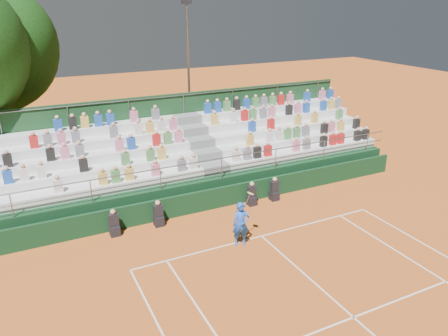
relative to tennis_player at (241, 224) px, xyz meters
name	(u,v)px	position (x,y,z in m)	size (l,w,h in m)	color
ground	(262,236)	(1.08, 0.19, -0.91)	(90.00, 90.00, 0.00)	#C05B20
courtside_wall	(227,196)	(1.08, 3.39, -0.41)	(20.00, 0.15, 1.00)	black
line_officials	(204,206)	(-0.29, 2.94, -0.44)	(8.14, 0.40, 1.19)	black
grandstand	(200,162)	(1.10, 6.63, 0.17)	(20.00, 5.20, 4.40)	black
tennis_player	(241,224)	(0.00, 0.00, 0.00)	(0.92, 0.63, 2.22)	blue
floodlight_mast	(188,64)	(3.08, 12.82, 4.39)	(0.60, 0.25, 9.22)	gray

